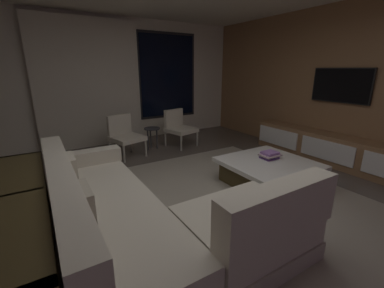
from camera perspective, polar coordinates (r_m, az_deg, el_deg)
floor at (r=3.14m, az=3.29°, el=-14.57°), size 9.20×9.20×0.00m
back_wall_with_window at (r=6.00m, az=-17.65°, el=13.17°), size 6.60×0.30×2.70m
media_wall at (r=5.12m, az=33.59°, el=10.84°), size 0.12×7.80×2.70m
area_rug at (r=3.26m, az=9.53°, el=-13.41°), size 3.20×3.80×0.01m
sectional_couch at (r=2.49m, az=-11.22°, el=-16.14°), size 1.98×2.50×0.82m
coffee_table at (r=3.82m, az=16.77°, el=-6.23°), size 1.16×1.16×0.36m
book_stack_on_coffee_table at (r=3.88m, az=17.11°, el=-2.40°), size 0.29×0.21×0.10m
accent_chair_near_window at (r=5.50m, az=-3.07°, el=4.10°), size 0.66×0.67×0.78m
accent_chair_by_curtain at (r=5.00m, az=-15.02°, el=2.27°), size 0.67×0.68×0.78m
side_stool at (r=5.29m, az=-9.02°, el=2.73°), size 0.32×0.32×0.46m
media_console at (r=5.06m, az=29.69°, el=-1.36°), size 0.46×3.10×0.52m
mounted_tv at (r=5.13m, az=30.53°, el=11.31°), size 0.05×1.00×0.58m
console_table_behind_couch at (r=2.45m, az=-33.83°, el=-15.93°), size 0.40×2.10×0.74m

